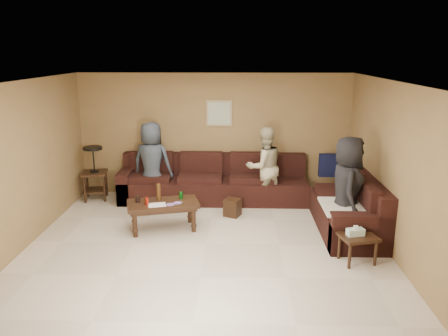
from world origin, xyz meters
name	(u,v)px	position (x,y,z in m)	size (l,w,h in m)	color
room	(205,139)	(0.00, 0.00, 1.66)	(5.60, 5.50, 2.50)	beige
sectional_sofa	(255,194)	(0.81, 1.52, 0.33)	(4.65, 2.90, 0.97)	black
coffee_table	(163,206)	(-0.76, 0.55, 0.41)	(1.28, 0.86, 0.77)	black
end_table_left	(95,172)	(-2.38, 2.05, 0.57)	(0.56, 0.56, 1.08)	black
side_table_right	(357,239)	(2.18, -0.54, 0.36)	(0.58, 0.52, 0.55)	black
waste_bin	(232,207)	(0.39, 1.22, 0.16)	(0.26, 0.26, 0.32)	black
wall_art	(219,113)	(0.10, 2.48, 1.70)	(0.52, 0.04, 0.52)	tan
person_left	(152,163)	(-1.19, 1.91, 0.81)	(0.79, 0.51, 1.61)	#2F3742
person_middle	(264,167)	(0.99, 1.82, 0.77)	(0.75, 0.58, 1.54)	#B6AF87
person_right	(347,189)	(2.19, 0.28, 0.83)	(0.81, 0.53, 1.67)	black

